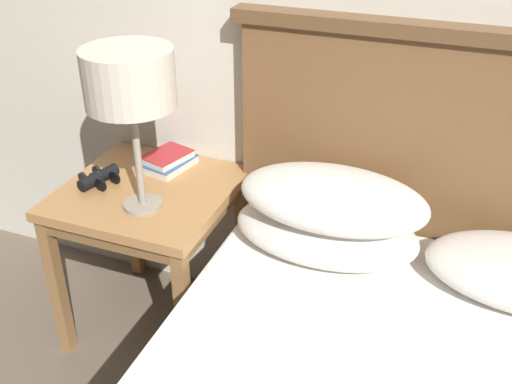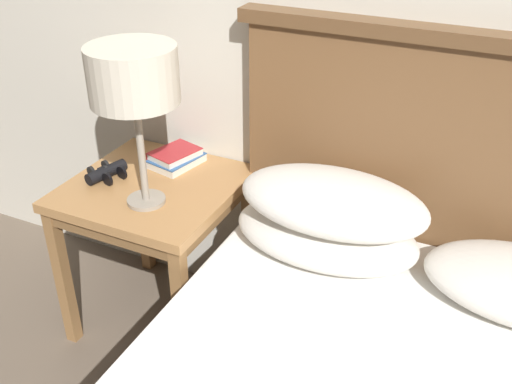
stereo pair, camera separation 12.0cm
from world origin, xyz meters
name	(u,v)px [view 1 (the left image)]	position (x,y,z in m)	size (l,w,h in m)	color
nightstand	(149,208)	(-0.71, 0.76, 0.54)	(0.58, 0.58, 0.62)	#AD7A47
table_lamp	(129,81)	(-0.66, 0.64, 1.06)	(0.28, 0.28, 0.54)	gray
book_on_nightstand	(168,163)	(-0.72, 0.92, 0.64)	(0.18, 0.22, 0.03)	silver
book_stacked_on_top	(166,156)	(-0.72, 0.92, 0.67)	(0.17, 0.20, 0.03)	silver
binoculars_pair	(99,177)	(-0.89, 0.72, 0.65)	(0.15, 0.16, 0.05)	black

